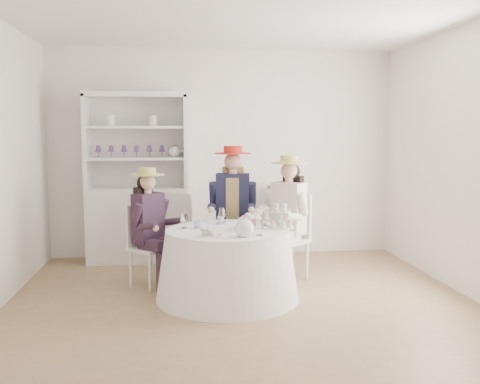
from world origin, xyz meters
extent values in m
plane|color=olive|center=(0.00, 0.00, 0.00)|extent=(4.50, 4.50, 0.00)
plane|color=white|center=(0.00, 0.00, 2.70)|extent=(4.50, 4.50, 0.00)
plane|color=white|center=(0.00, 2.00, 1.35)|extent=(4.50, 0.00, 4.50)
plane|color=white|center=(0.00, -2.00, 1.35)|extent=(4.50, 0.00, 4.50)
plane|color=white|center=(2.25, 0.00, 1.35)|extent=(0.00, 4.50, 4.50)
cone|color=white|center=(-0.13, 0.07, 0.33)|extent=(1.40, 1.40, 0.67)
cylinder|color=white|center=(-0.13, 0.07, 0.68)|extent=(1.20, 1.20, 0.02)
cube|color=silver|center=(-1.11, 1.75, 0.47)|extent=(1.33, 0.77, 0.94)
cube|color=silver|center=(-1.11, 1.96, 1.51)|extent=(1.22, 0.36, 1.15)
cube|color=silver|center=(-1.11, 1.75, 2.09)|extent=(1.33, 0.77, 0.06)
cube|color=silver|center=(-1.71, 1.75, 1.51)|extent=(0.16, 0.46, 1.15)
cube|color=silver|center=(-0.50, 1.75, 1.51)|extent=(0.16, 0.46, 1.15)
cube|color=silver|center=(-1.11, 1.75, 1.30)|extent=(1.24, 0.70, 0.03)
cube|color=silver|center=(-1.11, 1.75, 1.69)|extent=(1.24, 0.70, 0.03)
sphere|color=white|center=(-0.64, 1.75, 1.39)|extent=(0.15, 0.15, 0.15)
cube|color=silver|center=(0.68, 1.75, 0.34)|extent=(0.54, 0.54, 0.68)
cylinder|color=black|center=(0.68, 1.75, 0.81)|extent=(0.29, 0.29, 0.27)
cube|color=silver|center=(-0.90, 0.58, 0.40)|extent=(0.51, 0.51, 0.04)
cylinder|color=silver|center=(-0.90, 0.38, 0.20)|extent=(0.03, 0.03, 0.39)
cylinder|color=silver|center=(-0.70, 0.59, 0.20)|extent=(0.03, 0.03, 0.39)
cylinder|color=silver|center=(-1.11, 0.58, 0.20)|extent=(0.03, 0.03, 0.39)
cylinder|color=silver|center=(-0.91, 0.79, 0.20)|extent=(0.03, 0.03, 0.39)
cube|color=silver|center=(-1.02, 0.69, 0.64)|extent=(0.25, 0.27, 0.45)
cube|color=black|center=(-0.92, 0.60, 0.73)|extent=(0.35, 0.36, 0.52)
cube|color=black|center=(-0.88, 0.45, 0.47)|extent=(0.30, 0.29, 0.11)
cylinder|color=black|center=(-0.79, 0.36, 0.21)|extent=(0.09, 0.09, 0.41)
cylinder|color=black|center=(-1.02, 0.44, 0.80)|extent=(0.17, 0.17, 0.25)
cube|color=black|center=(-0.77, 0.57, 0.47)|extent=(0.30, 0.29, 0.11)
cylinder|color=black|center=(-0.68, 0.48, 0.21)|extent=(0.09, 0.09, 0.41)
cylinder|color=black|center=(-0.76, 0.71, 0.80)|extent=(0.17, 0.17, 0.25)
cylinder|color=#D8A889|center=(-0.92, 0.60, 1.01)|extent=(0.08, 0.08, 0.07)
sphere|color=#D8A889|center=(-0.92, 0.60, 1.11)|extent=(0.17, 0.17, 0.17)
sphere|color=black|center=(-0.95, 0.62, 1.10)|extent=(0.17, 0.17, 0.17)
cube|color=black|center=(-0.97, 0.65, 0.89)|extent=(0.20, 0.21, 0.34)
cylinder|color=tan|center=(-0.92, 0.60, 1.19)|extent=(0.36, 0.36, 0.01)
cylinder|color=tan|center=(-0.92, 0.60, 1.23)|extent=(0.18, 0.18, 0.07)
cube|color=silver|center=(0.02, 0.99, 0.47)|extent=(0.48, 0.48, 0.04)
cylinder|color=silver|center=(-0.17, 0.85, 0.23)|extent=(0.04, 0.04, 0.46)
cylinder|color=silver|center=(0.16, 0.80, 0.23)|extent=(0.04, 0.04, 0.46)
cylinder|color=silver|center=(-0.12, 1.18, 0.23)|extent=(0.04, 0.04, 0.46)
cylinder|color=silver|center=(0.21, 1.13, 0.23)|extent=(0.04, 0.04, 0.46)
cube|color=silver|center=(0.05, 1.17, 0.75)|extent=(0.40, 0.09, 0.52)
cube|color=#1B1E36|center=(0.02, 1.01, 0.86)|extent=(0.40, 0.26, 0.61)
cube|color=tan|center=(0.02, 1.01, 0.86)|extent=(0.18, 0.25, 0.52)
cube|color=#1B1E36|center=(-0.09, 0.88, 0.55)|extent=(0.19, 0.37, 0.13)
cylinder|color=#1B1E36|center=(-0.11, 0.73, 0.24)|extent=(0.10, 0.10, 0.48)
cylinder|color=#1B1E36|center=(-0.20, 1.00, 0.93)|extent=(0.12, 0.19, 0.29)
cube|color=#1B1E36|center=(0.10, 0.85, 0.55)|extent=(0.19, 0.37, 0.13)
cylinder|color=#1B1E36|center=(0.07, 0.70, 0.24)|extent=(0.10, 0.10, 0.48)
cylinder|color=#1B1E36|center=(0.23, 0.93, 0.93)|extent=(0.12, 0.19, 0.29)
cylinder|color=#D8A889|center=(0.02, 1.01, 1.18)|extent=(0.09, 0.09, 0.08)
sphere|color=#D8A889|center=(0.02, 1.01, 1.30)|extent=(0.20, 0.20, 0.20)
sphere|color=tan|center=(0.03, 1.05, 1.28)|extent=(0.20, 0.20, 0.20)
cube|color=tan|center=(0.04, 1.09, 1.04)|extent=(0.26, 0.12, 0.40)
cylinder|color=red|center=(0.02, 1.01, 1.39)|extent=(0.42, 0.42, 0.01)
cylinder|color=red|center=(0.02, 1.01, 1.43)|extent=(0.21, 0.21, 0.08)
cube|color=silver|center=(0.59, 0.66, 0.44)|extent=(0.55, 0.55, 0.04)
cylinder|color=silver|center=(0.37, 0.67, 0.21)|extent=(0.04, 0.04, 0.43)
cylinder|color=silver|center=(0.58, 0.43, 0.21)|extent=(0.04, 0.04, 0.43)
cylinder|color=silver|center=(0.60, 0.88, 0.21)|extent=(0.04, 0.04, 0.43)
cylinder|color=silver|center=(0.81, 0.64, 0.21)|extent=(0.04, 0.04, 0.43)
cube|color=silver|center=(0.72, 0.77, 0.70)|extent=(0.27, 0.29, 0.49)
cube|color=silver|center=(0.61, 0.67, 0.80)|extent=(0.38, 0.39, 0.57)
cube|color=silver|center=(0.45, 0.64, 0.52)|extent=(0.33, 0.32, 0.12)
cylinder|color=silver|center=(0.35, 0.55, 0.22)|extent=(0.10, 0.10, 0.45)
cylinder|color=silver|center=(0.44, 0.79, 0.87)|extent=(0.18, 0.18, 0.27)
cube|color=silver|center=(0.57, 0.51, 0.52)|extent=(0.33, 0.32, 0.12)
cylinder|color=silver|center=(0.46, 0.42, 0.22)|extent=(0.10, 0.10, 0.45)
cylinder|color=silver|center=(0.71, 0.49, 0.87)|extent=(0.18, 0.18, 0.27)
cylinder|color=#D8A889|center=(0.61, 0.67, 1.10)|extent=(0.09, 0.09, 0.08)
sphere|color=#D8A889|center=(0.61, 0.67, 1.21)|extent=(0.19, 0.19, 0.19)
sphere|color=black|center=(0.64, 0.70, 1.20)|extent=(0.19, 0.19, 0.19)
cube|color=black|center=(0.67, 0.72, 0.97)|extent=(0.22, 0.23, 0.37)
cylinder|color=tan|center=(0.61, 0.67, 1.30)|extent=(0.39, 0.39, 0.01)
cylinder|color=tan|center=(0.61, 0.67, 1.34)|extent=(0.20, 0.20, 0.08)
cube|color=silver|center=(-0.50, 1.24, 0.43)|extent=(0.53, 0.53, 0.04)
cylinder|color=silver|center=(-0.29, 1.28, 0.21)|extent=(0.03, 0.03, 0.42)
cylinder|color=silver|center=(-0.54, 1.45, 0.21)|extent=(0.03, 0.03, 0.42)
cylinder|color=silver|center=(-0.46, 1.03, 0.21)|extent=(0.03, 0.03, 0.42)
cylinder|color=silver|center=(-0.71, 1.20, 0.21)|extent=(0.03, 0.03, 0.42)
cube|color=silver|center=(-0.60, 1.10, 0.69)|extent=(0.31, 0.23, 0.48)
imported|color=white|center=(-0.41, 0.16, 0.72)|extent=(0.08, 0.08, 0.06)
imported|color=white|center=(-0.17, 0.37, 0.72)|extent=(0.09, 0.09, 0.07)
imported|color=white|center=(0.12, 0.26, 0.72)|extent=(0.10, 0.10, 0.07)
imported|color=white|center=(0.07, 0.03, 0.72)|extent=(0.29, 0.29, 0.06)
sphere|color=#DC6E85|center=(0.16, 0.02, 0.79)|extent=(0.08, 0.08, 0.08)
sphere|color=white|center=(0.15, 0.06, 0.79)|extent=(0.08, 0.08, 0.08)
sphere|color=#DC6E85|center=(0.12, 0.08, 0.79)|extent=(0.08, 0.08, 0.08)
sphere|color=white|center=(0.08, 0.08, 0.79)|extent=(0.08, 0.08, 0.08)
sphere|color=#DC6E85|center=(0.05, 0.06, 0.79)|extent=(0.08, 0.08, 0.08)
sphere|color=white|center=(0.04, 0.02, 0.79)|extent=(0.08, 0.08, 0.08)
sphere|color=#DC6E85|center=(0.05, -0.02, 0.79)|extent=(0.08, 0.08, 0.08)
sphere|color=white|center=(0.08, -0.04, 0.79)|extent=(0.08, 0.08, 0.08)
sphere|color=#DC6E85|center=(0.12, -0.04, 0.79)|extent=(0.08, 0.08, 0.08)
sphere|color=white|center=(0.15, -0.02, 0.79)|extent=(0.08, 0.08, 0.08)
sphere|color=white|center=(-0.01, -0.32, 0.77)|extent=(0.17, 0.17, 0.17)
cylinder|color=white|center=(0.10, -0.32, 0.78)|extent=(0.10, 0.03, 0.08)
cylinder|color=white|center=(-0.01, -0.32, 0.85)|extent=(0.04, 0.04, 0.02)
cylinder|color=white|center=(-0.32, -0.24, 0.69)|extent=(0.23, 0.23, 0.01)
cube|color=beige|center=(-0.37, -0.25, 0.72)|extent=(0.05, 0.04, 0.03)
cube|color=beige|center=(-0.32, -0.24, 0.73)|extent=(0.06, 0.05, 0.03)
cube|color=beige|center=(-0.28, -0.22, 0.72)|extent=(0.06, 0.06, 0.03)
cube|color=beige|center=(-0.34, -0.20, 0.73)|extent=(0.06, 0.06, 0.03)
cube|color=beige|center=(-0.29, -0.27, 0.72)|extent=(0.06, 0.06, 0.03)
cylinder|color=white|center=(0.41, 0.07, 0.70)|extent=(0.25, 0.25, 0.01)
cylinder|color=white|center=(0.41, 0.07, 0.77)|extent=(0.02, 0.02, 0.17)
cylinder|color=white|center=(0.41, 0.07, 0.86)|extent=(0.19, 0.19, 0.01)
camera|label=1|loc=(-0.61, -5.04, 1.63)|focal=40.00mm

